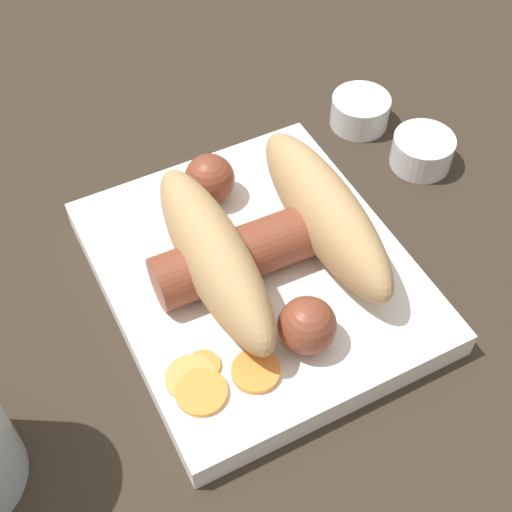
# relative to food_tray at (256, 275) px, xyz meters

# --- Properties ---
(ground_plane) EXTENTS (3.00, 3.00, 0.00)m
(ground_plane) POSITION_rel_food_tray_xyz_m (0.00, 0.00, -0.01)
(ground_plane) COLOR #33281E
(food_tray) EXTENTS (0.22, 0.19, 0.02)m
(food_tray) POSITION_rel_food_tray_xyz_m (0.00, 0.00, 0.00)
(food_tray) COLOR white
(food_tray) RESTS_ON ground_plane
(bread_roll) EXTENTS (0.16, 0.12, 0.05)m
(bread_roll) POSITION_rel_food_tray_xyz_m (-0.00, -0.01, 0.04)
(bread_roll) COLOR tan
(bread_roll) RESTS_ON food_tray
(sausage) EXTENTS (0.17, 0.14, 0.04)m
(sausage) POSITION_rel_food_tray_xyz_m (0.00, -0.00, 0.03)
(sausage) COLOR brown
(sausage) RESTS_ON food_tray
(pickled_veggies) EXTENTS (0.05, 0.07, 0.00)m
(pickled_veggies) POSITION_rel_food_tray_xyz_m (-0.06, 0.06, 0.01)
(pickled_veggies) COLOR orange
(pickled_veggies) RESTS_ON food_tray
(condiment_cup_near) EXTENTS (0.05, 0.05, 0.03)m
(condiment_cup_near) POSITION_rel_food_tray_xyz_m (0.05, -0.17, 0.00)
(condiment_cup_near) COLOR white
(condiment_cup_near) RESTS_ON ground_plane
(condiment_cup_far) EXTENTS (0.05, 0.05, 0.03)m
(condiment_cup_far) POSITION_rel_food_tray_xyz_m (0.11, -0.15, 0.00)
(condiment_cup_far) COLOR white
(condiment_cup_far) RESTS_ON ground_plane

